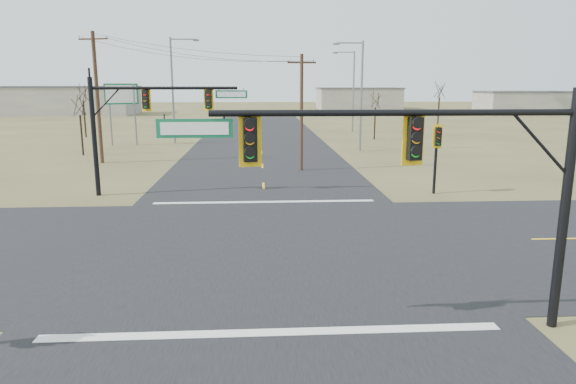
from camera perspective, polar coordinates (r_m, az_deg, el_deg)
The scene contains 21 objects.
ground at distance 20.78m, azimuth -2.35°, elevation -5.87°, with size 320.00×320.00×0.00m, color olive.
road_ew at distance 20.78m, azimuth -2.35°, elevation -5.84°, with size 160.00×14.00×0.02m, color black.
road_ns at distance 20.78m, azimuth -2.35°, elevation -5.83°, with size 14.00×160.00×0.02m, color black.
stop_bar_near at distance 13.82m, azimuth -1.77°, elevation -15.32°, with size 12.00×0.40×0.01m, color silver.
stop_bar_far at distance 28.01m, azimuth -2.63°, elevation -1.10°, with size 12.00×0.40×0.01m, color silver.
mast_arm_near at distance 12.98m, azimuth 13.77°, elevation 3.75°, with size 10.33×0.47×6.27m.
mast_arm_far at distance 30.33m, azimuth -15.32°, elevation 8.72°, with size 8.83×0.53×6.70m.
pedestal_signal_ne at distance 30.84m, azimuth 16.27°, elevation 5.27°, with size 0.56×0.48×4.08m.
utility_pole_near at distance 37.79m, azimuth 1.51°, elevation 9.02°, with size 2.06×0.27×8.42m.
utility_pole_far at distance 44.14m, azimuth -20.42°, elevation 9.93°, with size 2.45×0.86×10.34m.
highway_sign at distance 56.33m, azimuth -17.98°, elevation 9.49°, with size 3.18×1.30×6.34m.
streetlight_a at distance 49.29m, azimuth 7.92°, elevation 11.13°, with size 2.85×0.40×10.19m.
streetlight_b at distance 69.33m, azimuth 7.10°, elevation 11.52°, with size 2.93×0.36×10.51m.
streetlight_c at distance 57.24m, azimuth -12.49°, elevation 11.59°, with size 3.11×0.47×11.10m.
bare_tree_a at distance 49.55m, azimuth -22.19°, elevation 8.92°, with size 2.56×2.56×5.63m.
bare_tree_b at distance 66.40m, azimuth -21.87°, elevation 10.26°, with size 3.36×3.36×6.67m.
bare_tree_c at distance 60.29m, azimuth 9.71°, elevation 10.11°, with size 3.07×3.07×5.81m.
bare_tree_d at distance 67.12m, azimuth 16.51°, elevation 10.84°, with size 3.27×3.27×6.92m.
warehouse_left at distance 116.79m, azimuth -23.54°, elevation 9.24°, with size 28.00×14.00×5.50m, color #A39F90.
warehouse_mid at distance 132.28m, azimuth 7.81°, elevation 10.21°, with size 20.00×12.00×5.00m, color #A39F90.
warehouse_right at distance 118.55m, azimuth 24.78°, elevation 8.92°, with size 18.00×10.00×4.50m, color #A39F90.
Camera 1 is at (-0.31, -19.78, 6.37)m, focal length 32.00 mm.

